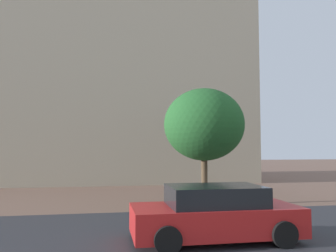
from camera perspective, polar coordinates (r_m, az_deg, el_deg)
ground_plane at (r=11.92m, az=-2.84°, el=-15.18°), size 120.00×120.00×0.00m
street_asphalt_strip at (r=10.48m, az=-1.71°, el=-16.76°), size 120.00×6.22×0.00m
landmark_building at (r=29.20m, az=-11.51°, el=14.38°), size 22.39×11.06×33.55m
car_red at (r=9.32m, az=7.72°, el=-14.11°), size 4.28×2.09×1.41m
tree_curb_far at (r=14.84m, az=5.93°, el=0.22°), size 3.41×3.41×4.93m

